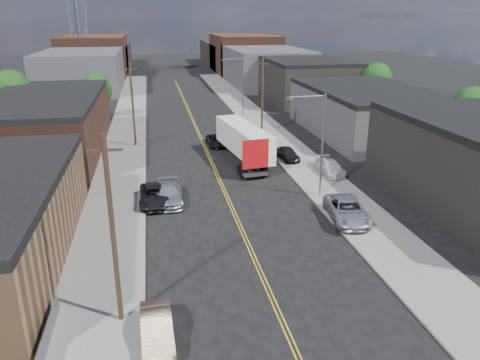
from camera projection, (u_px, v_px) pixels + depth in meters
name	position (u px, v px, depth m)	size (l,w,h in m)	color
ground	(192.00, 118.00, 72.05)	(260.00, 260.00, 0.00)	black
centerline	(203.00, 143.00, 58.15)	(0.32, 120.00, 0.01)	gold
sidewalk_left	(125.00, 146.00, 56.46)	(5.00, 140.00, 0.15)	slate
sidewalk_right	(277.00, 139.00, 59.79)	(5.00, 140.00, 0.15)	slate
warehouse_brown	(45.00, 125.00, 52.97)	(12.00, 26.00, 6.60)	#43261A
industrial_right_b	(367.00, 111.00, 61.91)	(14.00, 24.00, 6.10)	#333335
industrial_right_c	(305.00, 80.00, 85.76)	(14.00, 22.00, 7.60)	black
skyline_left_a	(83.00, 70.00, 99.65)	(16.00, 30.00, 8.00)	#333335
skyline_right_a	(265.00, 67.00, 106.66)	(16.00, 30.00, 8.00)	#333335
skyline_left_b	(95.00, 56.00, 122.49)	(16.00, 26.00, 10.00)	#43261A
skyline_right_b	(244.00, 54.00, 129.50)	(16.00, 26.00, 10.00)	#43261A
skyline_left_c	(102.00, 56.00, 141.52)	(16.00, 40.00, 7.00)	black
skyline_right_c	(232.00, 54.00, 148.53)	(16.00, 40.00, 7.00)	black
streetlight_near	(318.00, 137.00, 39.17)	(3.39, 0.25, 9.00)	gray
streetlight_far	(241.00, 82.00, 71.61)	(3.39, 0.25, 9.00)	gray
utility_pole_left_near	(113.00, 231.00, 22.57)	(1.60, 0.26, 10.00)	black
utility_pole_left_far	(133.00, 104.00, 55.00)	(1.60, 0.26, 10.00)	black
utility_pole_right	(262.00, 96.00, 60.66)	(1.60, 0.26, 10.00)	black
tree_left_mid	(12.00, 92.00, 61.40)	(5.10, 5.04, 8.37)	black
tree_left_far	(97.00, 89.00, 69.94)	(4.35, 4.20, 6.97)	black
tree_right_near	(472.00, 109.00, 53.45)	(4.60, 4.48, 7.44)	black
tree_right_far	(377.00, 80.00, 75.59)	(4.85, 4.76, 7.91)	black
semi_truck	(241.00, 138.00, 51.33)	(4.22, 15.60, 4.00)	silver
car_left_b	(157.00, 329.00, 22.50)	(1.50, 4.31, 1.42)	#967C62
car_left_c	(155.00, 195.00, 39.13)	(2.50, 5.42, 1.51)	black
car_left_d	(169.00, 194.00, 39.41)	(2.16, 5.31, 1.54)	#A7AAAC
car_right_lot_a	(347.00, 210.00, 35.67)	(2.69, 5.84, 1.62)	#B4B6B9
car_right_lot_b	(330.00, 167.00, 46.26)	(1.87, 4.60, 1.34)	silver
car_right_lot_c	(288.00, 153.00, 50.76)	(1.62, 4.03, 1.37)	black
car_ahead_truck	(217.00, 141.00, 56.68)	(2.16, 4.67, 1.30)	black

